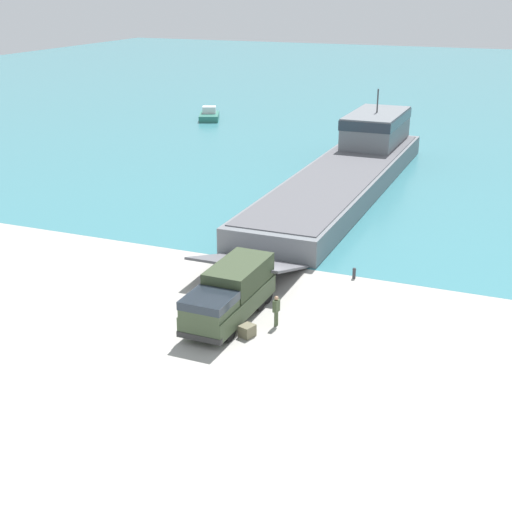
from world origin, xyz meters
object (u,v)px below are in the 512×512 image
at_px(landing_craft, 352,164).
at_px(moored_boat_a, 209,115).
at_px(mooring_bollard, 354,272).
at_px(cargo_crate, 247,331).
at_px(soldier_on_ramp, 276,309).
at_px(military_truck, 230,294).

distance_m(landing_craft, moored_boat_a, 36.62).
height_order(mooring_bollard, cargo_crate, mooring_bollard).
bearing_deg(cargo_crate, mooring_bollard, 72.24).
bearing_deg(landing_craft, soldier_on_ramp, -82.51).
bearing_deg(mooring_bollard, moored_boat_a, 125.01).
distance_m(military_truck, mooring_bollard, 9.77).
xyz_separation_m(landing_craft, cargo_crate, (3.17, -32.83, -1.48)).
relative_size(military_truck, cargo_crate, 9.64).
relative_size(moored_boat_a, cargo_crate, 7.28).
bearing_deg(cargo_crate, soldier_on_ramp, 60.90).
distance_m(mooring_bollard, cargo_crate, 10.49).
height_order(military_truck, moored_boat_a, military_truck).
bearing_deg(military_truck, mooring_bollard, 150.47).
distance_m(landing_craft, cargo_crate, 33.02).
bearing_deg(landing_craft, moored_boat_a, 137.32).
bearing_deg(moored_boat_a, landing_craft, 114.71).
bearing_deg(cargo_crate, landing_craft, 95.51).
relative_size(landing_craft, soldier_on_ramp, 23.99).
distance_m(military_truck, cargo_crate, 2.67).
bearing_deg(soldier_on_ramp, cargo_crate, -110.28).
bearing_deg(military_truck, moored_boat_a, -152.02).
xyz_separation_m(moored_boat_a, mooring_bollard, (33.33, -47.59, -0.19)).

